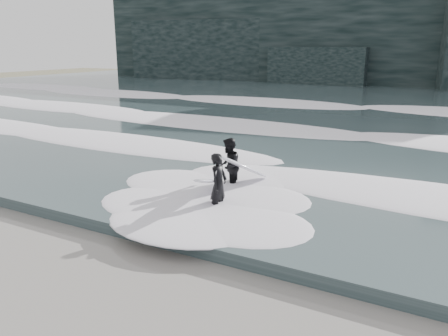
{
  "coord_description": "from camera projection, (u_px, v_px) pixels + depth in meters",
  "views": [
    {
      "loc": [
        5.31,
        -3.74,
        4.12
      ],
      "look_at": [
        0.04,
        6.06,
        1.0
      ],
      "focal_mm": 35.0,
      "sensor_mm": 36.0,
      "label": 1
    }
  ],
  "objects": [
    {
      "name": "foam_mid",
      "position": [
        325.0,
        129.0,
        20.16
      ],
      "size": [
        60.0,
        4.0,
        0.24
      ],
      "primitive_type": "ellipsoid",
      "color": "white",
      "rests_on": "sea"
    },
    {
      "name": "headland",
      "position": [
        409.0,
        37.0,
        44.37
      ],
      "size": [
        70.0,
        9.0,
        10.0
      ],
      "primitive_type": "cube",
      "color": "black",
      "rests_on": "ground"
    },
    {
      "name": "surfer_left",
      "position": [
        215.0,
        184.0,
        10.85
      ],
      "size": [
        1.27,
        2.04,
        1.6
      ],
      "color": "black",
      "rests_on": "ground"
    },
    {
      "name": "foam_near",
      "position": [
        265.0,
        164.0,
        14.23
      ],
      "size": [
        60.0,
        3.2,
        0.2
      ],
      "primitive_type": "ellipsoid",
      "color": "white",
      "rests_on": "sea"
    },
    {
      "name": "ground",
      "position": [
        35.0,
        324.0,
        6.7
      ],
      "size": [
        120.0,
        120.0,
        0.0
      ],
      "primitive_type": "plane",
      "color": "olive",
      "rests_on": "ground"
    },
    {
      "name": "surfer_right",
      "position": [
        231.0,
        166.0,
        12.4
      ],
      "size": [
        1.5,
        2.01,
        1.63
      ],
      "color": "black",
      "rests_on": "ground"
    },
    {
      "name": "sea",
      "position": [
        375.0,
        103.0,
        31.26
      ],
      "size": [
        90.0,
        52.0,
        0.3
      ],
      "primitive_type": "cube",
      "color": "#334345",
      "rests_on": "ground"
    },
    {
      "name": "foam_far",
      "position": [
        364.0,
        106.0,
        27.79
      ],
      "size": [
        60.0,
        4.8,
        0.3
      ],
      "primitive_type": "ellipsoid",
      "color": "white",
      "rests_on": "sea"
    }
  ]
}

